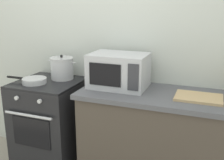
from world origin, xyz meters
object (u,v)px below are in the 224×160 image
object	(u,v)px
stock_pot	(62,68)
cutting_board	(199,97)
stove	(51,125)
frying_pan	(34,81)
microwave	(119,71)

from	to	relation	value
stock_pot	cutting_board	world-z (taller)	stock_pot
cutting_board	stove	bearing A→B (deg)	-179.95
stove	frying_pan	distance (m)	0.50
stock_pot	microwave	world-z (taller)	microwave
stock_pot	microwave	distance (m)	0.62
stove	microwave	world-z (taller)	microwave
stove	cutting_board	bearing A→B (deg)	0.05
frying_pan	cutting_board	xyz separation A→B (m)	(1.48, 0.10, -0.02)
frying_pan	cutting_board	distance (m)	1.48
microwave	frying_pan	bearing A→B (deg)	-167.38
frying_pan	cutting_board	world-z (taller)	frying_pan
frying_pan	microwave	world-z (taller)	microwave
stock_pot	microwave	xyz separation A→B (m)	(0.61, -0.06, 0.04)
stove	frying_pan	bearing A→B (deg)	-131.97
cutting_board	frying_pan	bearing A→B (deg)	-176.22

